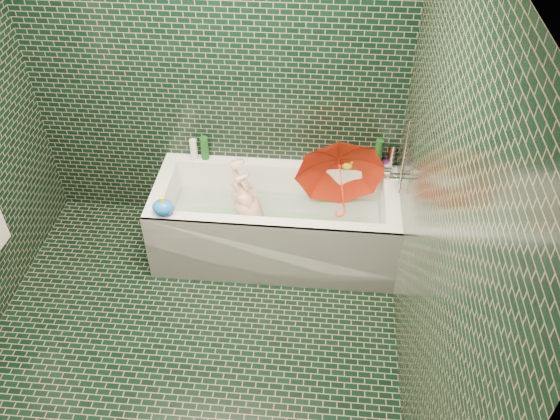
# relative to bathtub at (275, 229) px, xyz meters

# --- Properties ---
(floor) EXTENTS (2.80, 2.80, 0.00)m
(floor) POSITION_rel_bathtub_xyz_m (-0.45, -1.01, -0.21)
(floor) COLOR black
(floor) RESTS_ON ground
(wall_back) EXTENTS (2.80, 0.00, 2.80)m
(wall_back) POSITION_rel_bathtub_xyz_m (-0.45, 0.39, 1.04)
(wall_back) COLOR black
(wall_back) RESTS_ON floor
(wall_right) EXTENTS (0.00, 2.80, 2.80)m
(wall_right) POSITION_rel_bathtub_xyz_m (0.85, -1.01, 1.04)
(wall_right) COLOR black
(wall_right) RESTS_ON floor
(bathtub) EXTENTS (1.70, 0.75, 0.55)m
(bathtub) POSITION_rel_bathtub_xyz_m (0.00, 0.00, 0.00)
(bathtub) COLOR white
(bathtub) RESTS_ON floor
(bath_mat) EXTENTS (1.35, 0.47, 0.01)m
(bath_mat) POSITION_rel_bathtub_xyz_m (0.00, 0.02, -0.06)
(bath_mat) COLOR green
(bath_mat) RESTS_ON bathtub
(water) EXTENTS (1.48, 0.53, 0.00)m
(water) POSITION_rel_bathtub_xyz_m (0.00, 0.02, 0.09)
(water) COLOR silver
(water) RESTS_ON bathtub
(faucet) EXTENTS (0.18, 0.19, 0.55)m
(faucet) POSITION_rel_bathtub_xyz_m (0.81, 0.01, 0.56)
(faucet) COLOR silver
(faucet) RESTS_ON wall_right
(child) EXTENTS (1.00, 0.57, 0.41)m
(child) POSITION_rel_bathtub_xyz_m (-0.14, -0.01, 0.10)
(child) COLOR #EBAA93
(child) RESTS_ON bathtub
(umbrella) EXTENTS (0.85, 0.71, 0.86)m
(umbrella) POSITION_rel_bathtub_xyz_m (0.45, 0.07, 0.38)
(umbrella) COLOR red
(umbrella) RESTS_ON bathtub
(soap_bottle_a) EXTENTS (0.10, 0.10, 0.24)m
(soap_bottle_a) POSITION_rel_bathtub_xyz_m (0.77, 0.30, 0.34)
(soap_bottle_a) COLOR white
(soap_bottle_a) RESTS_ON bathtub
(soap_bottle_b) EXTENTS (0.12, 0.12, 0.21)m
(soap_bottle_b) POSITION_rel_bathtub_xyz_m (0.77, 0.33, 0.34)
(soap_bottle_b) COLOR #511D6E
(soap_bottle_b) RESTS_ON bathtub
(soap_bottle_c) EXTENTS (0.16, 0.16, 0.18)m
(soap_bottle_c) POSITION_rel_bathtub_xyz_m (0.68, 0.31, 0.34)
(soap_bottle_c) COLOR #144717
(soap_bottle_c) RESTS_ON bathtub
(bottle_right_tall) EXTENTS (0.06, 0.06, 0.24)m
(bottle_right_tall) POSITION_rel_bathtub_xyz_m (0.70, 0.35, 0.46)
(bottle_right_tall) COLOR #144717
(bottle_right_tall) RESTS_ON bathtub
(bottle_right_pump) EXTENTS (0.06, 0.06, 0.19)m
(bottle_right_pump) POSITION_rel_bathtub_xyz_m (0.80, 0.36, 0.44)
(bottle_right_pump) COLOR silver
(bottle_right_pump) RESTS_ON bathtub
(bottle_left_tall) EXTENTS (0.06, 0.06, 0.18)m
(bottle_left_tall) POSITION_rel_bathtub_xyz_m (-0.55, 0.35, 0.43)
(bottle_left_tall) COLOR #144717
(bottle_left_tall) RESTS_ON bathtub
(bottle_left_short) EXTENTS (0.06, 0.06, 0.17)m
(bottle_left_short) POSITION_rel_bathtub_xyz_m (-0.63, 0.33, 0.42)
(bottle_left_short) COLOR white
(bottle_left_short) RESTS_ON bathtub
(rubber_duck) EXTENTS (0.11, 0.08, 0.09)m
(rubber_duck) POSITION_rel_bathtub_xyz_m (0.50, 0.31, 0.38)
(rubber_duck) COLOR yellow
(rubber_duck) RESTS_ON bathtub
(bath_toy) EXTENTS (0.18, 0.16, 0.14)m
(bath_toy) POSITION_rel_bathtub_xyz_m (-0.70, -0.30, 0.40)
(bath_toy) COLOR blue
(bath_toy) RESTS_ON bathtub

